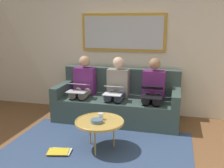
% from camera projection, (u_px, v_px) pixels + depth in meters
% --- Properties ---
extents(wall_rear, '(6.00, 0.12, 2.60)m').
position_uv_depth(wall_rear, '(124.00, 46.00, 4.89)').
color(wall_rear, beige).
rests_on(wall_rear, ground_plane).
extents(area_rug, '(2.60, 1.80, 0.01)m').
position_uv_depth(area_rug, '(97.00, 150.00, 3.54)').
color(area_rug, '#33476B').
rests_on(area_rug, ground_plane).
extents(couch, '(2.20, 0.90, 0.90)m').
position_uv_depth(couch, '(118.00, 102.00, 4.66)').
color(couch, '#384C47').
rests_on(couch, ground_plane).
extents(framed_mirror, '(1.59, 0.05, 0.70)m').
position_uv_depth(framed_mirror, '(123.00, 33.00, 4.74)').
color(framed_mirror, '#B7892D').
extents(coffee_table, '(0.68, 0.68, 0.42)m').
position_uv_depth(coffee_table, '(100.00, 122.00, 3.49)').
color(coffee_table, tan).
rests_on(coffee_table, ground_plane).
extents(cup, '(0.07, 0.07, 0.09)m').
position_uv_depth(cup, '(101.00, 116.00, 3.53)').
color(cup, silver).
rests_on(cup, coffee_table).
extents(bowl, '(0.16, 0.16, 0.05)m').
position_uv_depth(bowl, '(97.00, 121.00, 3.42)').
color(bowl, slate).
rests_on(bowl, coffee_table).
extents(person_left, '(0.38, 0.58, 1.14)m').
position_uv_depth(person_left, '(153.00, 90.00, 4.37)').
color(person_left, '#66236B').
rests_on(person_left, couch).
extents(laptop_black, '(0.36, 0.39, 0.17)m').
position_uv_depth(laptop_black, '(152.00, 92.00, 4.15)').
color(laptop_black, black).
extents(person_middle, '(0.38, 0.58, 1.14)m').
position_uv_depth(person_middle, '(117.00, 87.00, 4.53)').
color(person_middle, gray).
rests_on(person_middle, couch).
extents(laptop_white, '(0.31, 0.33, 0.14)m').
position_uv_depth(laptop_white, '(114.00, 90.00, 4.29)').
color(laptop_white, white).
extents(person_right, '(0.38, 0.58, 1.14)m').
position_uv_depth(person_right, '(83.00, 85.00, 4.68)').
color(person_right, '#66236B').
rests_on(person_right, couch).
extents(laptop_silver, '(0.34, 0.33, 0.14)m').
position_uv_depth(laptop_silver, '(78.00, 88.00, 4.45)').
color(laptop_silver, silver).
extents(magazine_stack, '(0.35, 0.29, 0.03)m').
position_uv_depth(magazine_stack, '(59.00, 152.00, 3.46)').
color(magazine_stack, red).
rests_on(magazine_stack, ground_plane).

